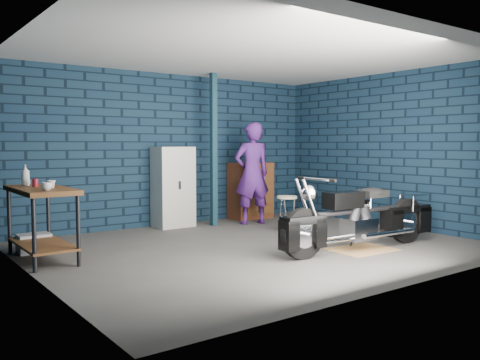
% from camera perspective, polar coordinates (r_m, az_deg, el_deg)
% --- Properties ---
extents(ground, '(6.00, 6.00, 0.00)m').
position_cam_1_polar(ground, '(7.26, 1.89, -7.46)').
color(ground, '#4B4846').
rests_on(ground, ground).
extents(room_walls, '(6.02, 5.01, 2.71)m').
position_cam_1_polar(room_walls, '(7.57, -0.68, 7.48)').
color(room_walls, '#102336').
rests_on(room_walls, ground).
extents(support_post, '(0.10, 0.10, 2.70)m').
position_cam_1_polar(support_post, '(9.02, -2.99, 3.40)').
color(support_post, '#13303D').
rests_on(support_post, ground).
extents(workbench, '(0.60, 1.40, 0.91)m').
position_cam_1_polar(workbench, '(6.83, -21.35, -4.59)').
color(workbench, brown).
rests_on(workbench, ground).
extents(drip_mat, '(0.91, 0.70, 0.01)m').
position_cam_1_polar(drip_mat, '(7.23, 13.46, -7.59)').
color(drip_mat, '#9A7043').
rests_on(drip_mat, ground).
extents(motorcycle, '(2.35, 0.75, 1.02)m').
position_cam_1_polar(motorcycle, '(7.14, 13.52, -3.60)').
color(motorcycle, black).
rests_on(motorcycle, ground).
extents(person, '(0.76, 0.58, 1.84)m').
position_cam_1_polar(person, '(9.19, 1.36, 0.74)').
color(person, '#4C1E73').
rests_on(person, ground).
extents(storage_bin, '(0.41, 0.29, 0.25)m').
position_cam_1_polar(storage_bin, '(7.37, -22.14, -6.59)').
color(storage_bin, '#989BA0').
rests_on(storage_bin, ground).
extents(locker, '(0.66, 0.47, 1.40)m').
position_cam_1_polar(locker, '(8.95, -7.51, -0.78)').
color(locker, beige).
rests_on(locker, ground).
extents(tool_chest, '(0.82, 0.45, 1.09)m').
position_cam_1_polar(tool_chest, '(9.91, 1.27, -1.20)').
color(tool_chest, brown).
rests_on(tool_chest, ground).
extents(shop_stool, '(0.41, 0.41, 0.60)m').
position_cam_1_polar(shop_stool, '(8.42, 5.28, -3.83)').
color(shop_stool, '#C1B792').
rests_on(shop_stool, ground).
extents(cup_a, '(0.15, 0.15, 0.10)m').
position_cam_1_polar(cup_a, '(6.31, -20.90, -0.67)').
color(cup_a, '#C1B792').
rests_on(cup_a, workbench).
extents(cup_b, '(0.11, 0.11, 0.10)m').
position_cam_1_polar(cup_b, '(6.64, -20.44, -0.44)').
color(cup_b, '#C1B792').
rests_on(cup_b, workbench).
extents(mug_red, '(0.08, 0.08, 0.10)m').
position_cam_1_polar(mug_red, '(6.94, -22.01, -0.29)').
color(mug_red, maroon).
rests_on(mug_red, workbench).
extents(bottle, '(0.12, 0.12, 0.28)m').
position_cam_1_polar(bottle, '(7.09, -22.95, 0.50)').
color(bottle, '#989BA0').
rests_on(bottle, workbench).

